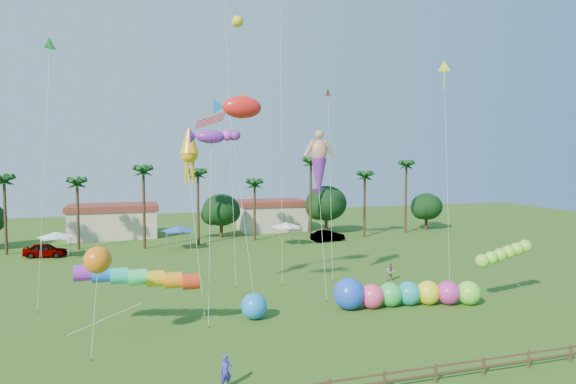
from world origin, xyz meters
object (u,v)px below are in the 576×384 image
object	(u,v)px
spectator_a	(226,372)
caterpillar_inflatable	(402,294)
car_b	(328,236)
blue_ball	(254,306)
car_a	(45,250)
spectator_b	(391,272)

from	to	relation	value
spectator_a	caterpillar_inflatable	bearing A→B (deg)	25.90
car_b	blue_ball	bearing A→B (deg)	138.96
car_a	spectator_a	size ratio (longest dim) A/B	2.84
car_b	blue_ball	distance (m)	34.99
car_a	spectator_b	distance (m)	39.95
car_b	spectator_a	xyz separation A→B (m)	(-22.06, -40.39, 0.06)
spectator_b	caterpillar_inflatable	distance (m)	8.24
car_a	blue_ball	bearing A→B (deg)	-136.94
spectator_a	spectator_b	bearing A→B (deg)	36.42
car_b	blue_ball	size ratio (longest dim) A/B	2.48
car_a	car_b	distance (m)	35.81
car_a	caterpillar_inflatable	size ratio (longest dim) A/B	0.40
spectator_b	blue_ball	distance (m)	16.63
car_a	spectator_a	xyz separation A→B (m)	(13.75, -40.15, 0.03)
blue_ball	car_b	bearing A→B (deg)	59.04
spectator_a	caterpillar_inflatable	xyz separation A→B (m)	(15.87, 9.87, 0.18)
car_b	blue_ball	world-z (taller)	blue_ball
car_a	car_b	xyz separation A→B (m)	(35.81, 0.24, -0.04)
spectator_a	blue_ball	distance (m)	11.15
car_a	blue_ball	size ratio (longest dim) A/B	2.50
car_a	caterpillar_inflatable	bearing A→B (deg)	-123.46
car_b	spectator_b	distance (m)	23.14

